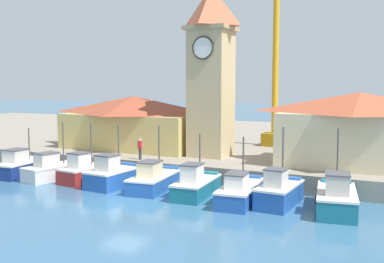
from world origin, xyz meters
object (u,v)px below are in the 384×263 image
Objects in this scene: fishing_boat_right_inner at (240,191)px; warehouse_right at (359,129)px; clock_tower at (211,67)px; fishing_boat_far_left at (24,166)px; warehouse_left at (134,122)px; fishing_boat_right_outer at (279,192)px; fishing_boat_left_outer at (56,169)px; fishing_boat_far_right at (336,198)px; fishing_boat_center at (155,179)px; fishing_boat_mid_right at (196,185)px; fishing_boat_left_inner at (86,171)px; fishing_boat_mid_left at (114,175)px; dock_worker_near_tower at (140,149)px; port_crane_near at (277,59)px.

warehouse_right reaches higher than fishing_boat_right_inner.
fishing_boat_far_left is at bearing -148.69° from clock_tower.
warehouse_left is at bearing 145.77° from fishing_boat_right_inner.
fishing_boat_right_inner is 1.20× the size of fishing_boat_right_outer.
fishing_boat_left_outer is 0.42× the size of warehouse_left.
warehouse_left is at bearing 155.13° from fishing_boat_far_right.
fishing_boat_left_outer is 0.99× the size of fishing_boat_right_inner.
fishing_boat_mid_right is (3.26, -0.42, 0.03)m from fishing_boat_center.
fishing_boat_center is at bearing 1.11° from fishing_boat_far_left.
fishing_boat_mid_left reaches higher than fishing_boat_left_inner.
clock_tower reaches higher than fishing_boat_right_outer.
fishing_boat_left_outer is at bearing -141.00° from clock_tower.
fishing_boat_far_right reaches higher than fishing_boat_far_left.
warehouse_left is at bearing 115.13° from fishing_boat_mid_left.
fishing_boat_right_outer is (8.54, -0.32, 0.10)m from fishing_boat_center.
fishing_boat_left_outer is 6.44m from dock_worker_near_tower.
fishing_boat_center is 11.58m from warehouse_left.
fishing_boat_far_right is (11.73, -0.25, 0.09)m from fishing_boat_center.
fishing_boat_left_outer is at bearing -159.02° from warehouse_right.
fishing_boat_left_outer is at bearing -177.45° from fishing_boat_left_inner.
clock_tower reaches higher than fishing_boat_far_left.
fishing_boat_left_outer is 1.00× the size of fishing_boat_center.
port_crane_near is (9.61, 15.95, 8.63)m from fishing_boat_left_inner.
fishing_boat_center is (8.50, 0.14, -0.01)m from fishing_boat_left_outer.
port_crane_near is (3.83, 15.93, 8.68)m from fishing_boat_center.
fishing_boat_mid_left is 3.04m from fishing_boat_center.
fishing_boat_mid_left is at bearing -179.36° from fishing_boat_mid_right.
port_crane_near is at bearing 60.41° from dock_worker_near_tower.
fishing_boat_left_inner is 14.32m from fishing_boat_right_outer.
fishing_boat_mid_right is at bearing -30.04° from dock_worker_near_tower.
clock_tower is 8.53m from dock_worker_near_tower.
clock_tower is at bearing 64.16° from fishing_boat_mid_left.
clock_tower is at bearing 144.89° from fishing_boat_far_right.
dock_worker_near_tower is at bearing -135.64° from clock_tower.
fishing_boat_right_inner is 2.31m from fishing_boat_right_outer.
fishing_boat_mid_left reaches higher than dock_worker_near_tower.
fishing_boat_right_outer is at bearing -178.80° from fishing_boat_far_right.
dock_worker_near_tower is (5.20, 3.51, 1.44)m from fishing_boat_left_outer.
fishing_boat_left_outer reaches higher than fishing_boat_far_left.
warehouse_left is (-15.77, 8.85, 2.90)m from fishing_boat_right_outer.
fishing_boat_right_inner is (9.26, -0.16, -0.12)m from fishing_boat_mid_left.
fishing_boat_far_left is 0.99× the size of fishing_boat_center.
port_crane_near is (6.83, 16.42, 8.58)m from fishing_boat_mid_left.
warehouse_right is (19.23, -0.82, 0.24)m from warehouse_left.
fishing_boat_mid_left is 2.64× the size of dock_worker_near_tower.
fishing_boat_far_left is at bearing -177.99° from fishing_boat_left_inner.
fishing_boat_center is 1.12× the size of fishing_boat_mid_right.
fishing_boat_far_left is 0.98× the size of fishing_boat_right_inner.
fishing_boat_far_right is at bearing -0.32° from fishing_boat_left_outer.
warehouse_left is (-8.06, 1.12, -4.72)m from clock_tower.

